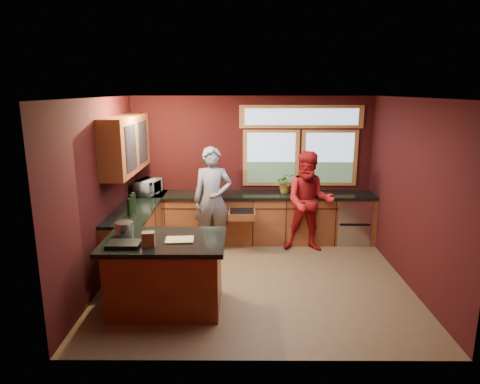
{
  "coord_description": "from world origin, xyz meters",
  "views": [
    {
      "loc": [
        -0.2,
        -6.0,
        2.81
      ],
      "look_at": [
        -0.23,
        0.4,
        1.27
      ],
      "focal_mm": 32.0,
      "sensor_mm": 36.0,
      "label": 1
    }
  ],
  "objects_px": {
    "person_red": "(309,202)",
    "stock_pot": "(124,229)",
    "cutting_board": "(180,240)",
    "person_grey": "(213,200)",
    "island": "(166,273)"
  },
  "relations": [
    {
      "from": "cutting_board",
      "to": "stock_pot",
      "type": "height_order",
      "value": "stock_pot"
    },
    {
      "from": "cutting_board",
      "to": "stock_pot",
      "type": "distance_m",
      "value": 0.78
    },
    {
      "from": "person_red",
      "to": "stock_pot",
      "type": "distance_m",
      "value": 3.34
    },
    {
      "from": "island",
      "to": "person_grey",
      "type": "bearing_deg",
      "value": 77.2
    },
    {
      "from": "island",
      "to": "cutting_board",
      "type": "xyz_separation_m",
      "value": [
        0.2,
        -0.05,
        0.48
      ]
    },
    {
      "from": "person_grey",
      "to": "person_red",
      "type": "xyz_separation_m",
      "value": [
        1.69,
        0.0,
        -0.04
      ]
    },
    {
      "from": "island",
      "to": "cutting_board",
      "type": "height_order",
      "value": "cutting_board"
    },
    {
      "from": "island",
      "to": "cutting_board",
      "type": "relative_size",
      "value": 4.43
    },
    {
      "from": "person_grey",
      "to": "stock_pot",
      "type": "height_order",
      "value": "person_grey"
    },
    {
      "from": "cutting_board",
      "to": "stock_pot",
      "type": "bearing_deg",
      "value": 165.07
    },
    {
      "from": "island",
      "to": "stock_pot",
      "type": "distance_m",
      "value": 0.8
    },
    {
      "from": "stock_pot",
      "to": "person_red",
      "type": "bearing_deg",
      "value": 35.52
    },
    {
      "from": "person_grey",
      "to": "stock_pot",
      "type": "bearing_deg",
      "value": -119.98
    },
    {
      "from": "person_grey",
      "to": "person_red",
      "type": "relative_size",
      "value": 1.04
    },
    {
      "from": "person_red",
      "to": "cutting_board",
      "type": "distance_m",
      "value": 2.91
    }
  ]
}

